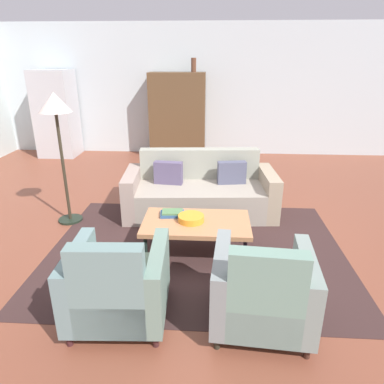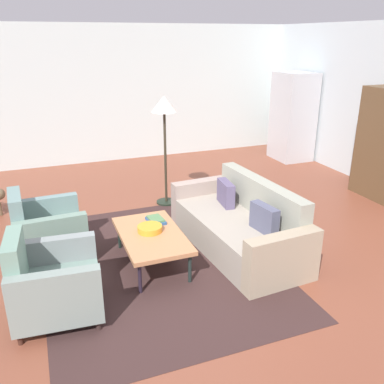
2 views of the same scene
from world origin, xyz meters
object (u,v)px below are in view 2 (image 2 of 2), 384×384
object	(u,v)px
coffee_table	(151,236)
floor_lamp	(164,114)
book_stack	(156,220)
fruit_bowl	(150,229)
couch	(242,226)
armchair_right	(50,285)
refrigerator	(293,117)
armchair_left	(44,232)

from	to	relation	value
coffee_table	floor_lamp	world-z (taller)	floor_lamp
book_stack	fruit_bowl	bearing A→B (deg)	-31.28
coffee_table	fruit_bowl	size ratio (longest dim) A/B	4.11
couch	fruit_bowl	distance (m)	1.20
coffee_table	armchair_right	world-z (taller)	armchair_right
refrigerator	floor_lamp	bearing A→B (deg)	-65.64
floor_lamp	couch	bearing A→B (deg)	14.11
armchair_left	refrigerator	world-z (taller)	refrigerator
refrigerator	fruit_bowl	bearing A→B (deg)	-51.64
armchair_right	coffee_table	bearing A→B (deg)	121.39
armchair_right	floor_lamp	bearing A→B (deg)	145.58
armchair_left	fruit_bowl	size ratio (longest dim) A/B	3.01
armchair_left	book_stack	size ratio (longest dim) A/B	2.99
coffee_table	armchair_left	size ratio (longest dim) A/B	1.36
floor_lamp	armchair_left	bearing A→B (deg)	-58.21
book_stack	floor_lamp	xyz separation A→B (m)	(-1.50, 0.60, 1.02)
coffee_table	refrigerator	distance (m)	5.29
book_stack	refrigerator	size ratio (longest dim) A/B	0.16
book_stack	refrigerator	xyz separation A→B (m)	(-3.01, 3.96, 0.50)
armchair_right	refrigerator	distance (m)	6.57
couch	coffee_table	bearing A→B (deg)	86.14
fruit_bowl	floor_lamp	distance (m)	2.13
fruit_bowl	book_stack	size ratio (longest dim) A/B	0.99
couch	armchair_right	size ratio (longest dim) A/B	2.45
floor_lamp	armchair_right	bearing A→B (deg)	-38.78
book_stack	coffee_table	bearing A→B (deg)	-25.84
book_stack	floor_lamp	distance (m)	1.91
couch	fruit_bowl	bearing A→B (deg)	83.36
armchair_left	floor_lamp	bearing A→B (deg)	118.96
armchair_left	refrigerator	distance (m)	5.94
refrigerator	floor_lamp	xyz separation A→B (m)	(1.52, -3.35, 0.52)
coffee_table	floor_lamp	size ratio (longest dim) A/B	0.70
couch	armchair_left	xyz separation A→B (m)	(-0.59, -2.35, 0.06)
coffee_table	armchair_left	distance (m)	1.31
armchair_right	floor_lamp	world-z (taller)	floor_lamp
couch	floor_lamp	distance (m)	2.16
armchair_left	book_stack	world-z (taller)	armchair_left
refrigerator	armchair_right	bearing A→B (deg)	-53.50
coffee_table	refrigerator	world-z (taller)	refrigerator
armchair_left	refrigerator	xyz separation A→B (m)	(-2.70, 5.26, 0.58)
armchair_right	book_stack	world-z (taller)	armchair_right
book_stack	floor_lamp	size ratio (longest dim) A/B	0.17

